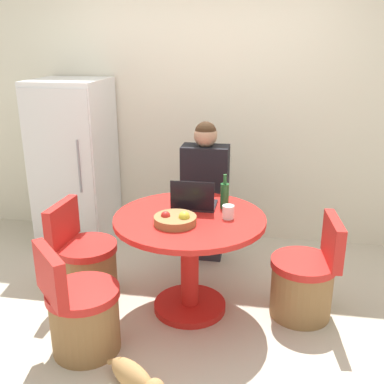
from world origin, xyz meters
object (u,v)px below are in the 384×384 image
object	(u,v)px
chair_right_side	(304,283)
cat	(135,378)
bottle	(225,195)
person_seated	(206,189)
fruit_bowl	(175,220)
refrigerator	(75,164)
chair_near_left_corner	(82,315)
laptop	(194,202)
chair_left_side	(86,265)
dining_table	(190,244)

from	to	relation	value
chair_right_side	cat	world-z (taller)	chair_right_side
bottle	cat	xyz separation A→B (m)	(-0.39, -1.11, -0.77)
person_seated	fruit_bowl	bearing A→B (deg)	85.09
fruit_bowl	cat	size ratio (longest dim) A/B	0.68
refrigerator	chair_near_left_corner	xyz separation A→B (m)	(0.71, -1.63, -0.54)
bottle	cat	size ratio (longest dim) A/B	0.60
laptop	cat	distance (m)	1.30
refrigerator	person_seated	bearing A→B (deg)	-11.66
refrigerator	chair_right_side	world-z (taller)	refrigerator
refrigerator	chair_left_side	size ratio (longest dim) A/B	2.08
chair_left_side	refrigerator	bearing A→B (deg)	29.21
fruit_bowl	bottle	xyz separation A→B (m)	(0.30, 0.37, 0.07)
chair_left_side	chair_near_left_corner	bearing A→B (deg)	-156.16
chair_left_side	person_seated	world-z (taller)	person_seated
person_seated	chair_near_left_corner	bearing A→B (deg)	65.61
dining_table	fruit_bowl	xyz separation A→B (m)	(-0.07, -0.15, 0.25)
chair_right_side	refrigerator	bearing A→B (deg)	-119.01
laptop	bottle	world-z (taller)	bottle
dining_table	chair_near_left_corner	bearing A→B (deg)	-135.92
chair_near_left_corner	laptop	xyz separation A→B (m)	(0.61, 0.76, 0.54)
refrigerator	person_seated	distance (m)	1.36
chair_near_left_corner	laptop	world-z (taller)	laptop
chair_near_left_corner	chair_right_side	bearing A→B (deg)	-109.62
fruit_bowl	dining_table	bearing A→B (deg)	64.46
chair_left_side	fruit_bowl	size ratio (longest dim) A/B	2.64
laptop	bottle	distance (m)	0.23
dining_table	laptop	size ratio (longest dim) A/B	3.38
dining_table	person_seated	xyz separation A→B (m)	(0.01, 0.77, 0.17)
chair_right_side	person_seated	world-z (taller)	person_seated
dining_table	chair_right_side	distance (m)	0.89
dining_table	person_seated	world-z (taller)	person_seated
refrigerator	person_seated	world-z (taller)	refrigerator
person_seated	laptop	xyz separation A→B (m)	(-0.00, -0.59, 0.09)
refrigerator	cat	size ratio (longest dim) A/B	3.75
dining_table	cat	size ratio (longest dim) A/B	2.54
person_seated	dining_table	bearing A→B (deg)	89.46
chair_left_side	bottle	distance (m)	1.24
bottle	refrigerator	bearing A→B (deg)	151.93
refrigerator	bottle	size ratio (longest dim) A/B	6.21
refrigerator	cat	world-z (taller)	refrigerator
refrigerator	chair_near_left_corner	bearing A→B (deg)	-66.45
dining_table	chair_near_left_corner	xyz separation A→B (m)	(-0.61, -0.59, -0.28)
laptop	dining_table	bearing A→B (deg)	89.17
chair_near_left_corner	laptop	bearing A→B (deg)	-82.76
laptop	refrigerator	bearing A→B (deg)	-33.30
cat	laptop	bearing A→B (deg)	114.69
chair_right_side	chair_near_left_corner	bearing A→B (deg)	-70.38
chair_left_side	fruit_bowl	world-z (taller)	fruit_bowl
dining_table	cat	distance (m)	1.01
dining_table	person_seated	size ratio (longest dim) A/B	0.83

